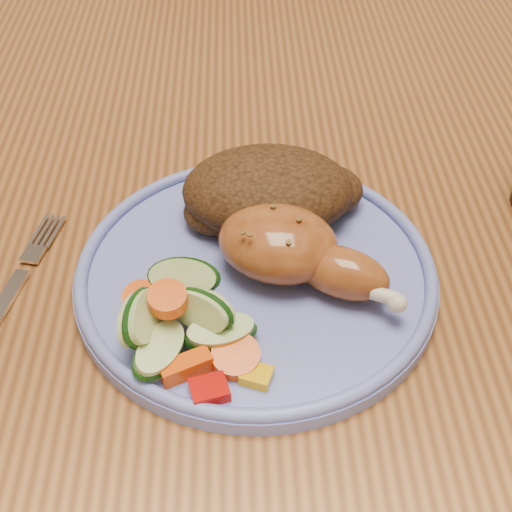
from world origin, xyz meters
name	(u,v)px	position (x,y,z in m)	size (l,w,h in m)	color
dining_table	(275,242)	(0.00, 0.00, 0.67)	(0.90, 1.40, 0.75)	brown
chair_far	(256,78)	(0.00, 0.63, 0.49)	(0.42, 0.42, 0.91)	#4C2D16
plate	(256,276)	(-0.02, -0.14, 0.76)	(0.28, 0.28, 0.01)	#6471BF
plate_rim	(256,266)	(-0.02, -0.14, 0.77)	(0.27, 0.27, 0.01)	#6471BF
chicken_leg	(294,250)	(0.00, -0.14, 0.78)	(0.14, 0.11, 0.05)	#9B5020
rice_pilaf	(271,192)	(-0.01, -0.07, 0.79)	(0.15, 0.10, 0.06)	#412610
vegetable_pile	(184,322)	(-0.07, -0.20, 0.78)	(0.11, 0.11, 0.06)	#A50A05
fork	(9,294)	(-0.21, -0.15, 0.75)	(0.05, 0.15, 0.00)	silver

